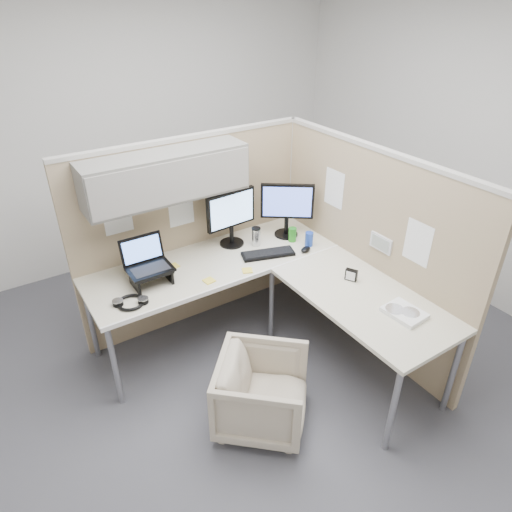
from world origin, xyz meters
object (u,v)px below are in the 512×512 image
monitor_left (231,214)px  keyboard (268,254)px  desk (268,281)px  office_chair (262,389)px

monitor_left → keyboard: 0.44m
monitor_left → keyboard: size_ratio=1.11×
monitor_left → desk: bearing=-97.0°
keyboard → desk: bearing=-106.9°
monitor_left → keyboard: (0.15, -0.32, -0.26)m
desk → office_chair: size_ratio=3.43×
desk → monitor_left: (0.03, 0.57, 0.32)m
monitor_left → keyboard: monitor_left is taller
desk → monitor_left: 0.65m
desk → office_chair: desk is taller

